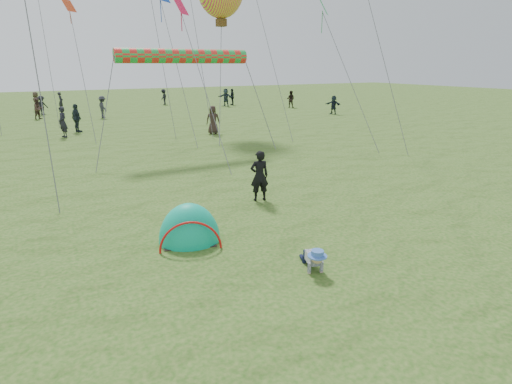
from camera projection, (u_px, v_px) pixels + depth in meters
name	position (u px, v px, depth m)	size (l,w,h in m)	color
ground	(314.00, 286.00, 7.69)	(140.00, 140.00, 0.00)	#1B4C0F
crawling_toddler	(314.00, 258.00, 8.23)	(0.50, 0.72, 0.55)	black
popup_tent	(190.00, 241.00, 9.68)	(1.47, 1.21, 1.90)	#099883
standing_adult	(259.00, 176.00, 12.34)	(0.58, 0.38, 1.59)	black
crowd_person_0	(63.00, 122.00, 23.31)	(0.65, 0.42, 1.77)	black
crowd_person_1	(291.00, 99.00, 39.73)	(0.80, 0.62, 1.64)	black
crowd_person_3	(103.00, 107.00, 31.91)	(1.12, 0.64, 1.73)	#2D2E35
crowd_person_4	(213.00, 120.00, 24.45)	(0.84, 0.55, 1.72)	#2E211C
crowd_person_5	(226.00, 97.00, 41.02)	(1.66, 0.53, 1.79)	#243239
crowd_person_8	(232.00, 97.00, 42.20)	(0.99, 0.41, 1.69)	black
crowd_person_9	(42.00, 105.00, 33.94)	(1.03, 0.59, 1.59)	black
crowd_person_10	(36.00, 101.00, 36.78)	(0.84, 0.55, 1.73)	#3D3127
crowd_person_11	(333.00, 105.00, 34.44)	(1.46, 0.47, 1.58)	black
crowd_person_12	(61.00, 101.00, 37.14)	(0.61, 0.40, 1.68)	black
crowd_person_13	(38.00, 109.00, 31.20)	(0.77, 0.60, 1.58)	#432F28
crowd_person_14	(77.00, 118.00, 25.04)	(1.03, 0.43, 1.76)	#202B31
crowd_person_15	(164.00, 97.00, 42.67)	(1.05, 0.60, 1.62)	black
rainbow_tube_kite	(184.00, 56.00, 18.22)	(0.64, 0.64, 6.15)	red
diamond_kite_0	(181.00, 6.00, 17.68)	(0.83, 0.83, 0.00)	red
diamond_kite_3	(323.00, 5.00, 21.34)	(1.12, 1.12, 0.00)	#33A25A
diamond_kite_6	(69.00, 6.00, 23.52)	(0.79, 0.79, 0.00)	red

